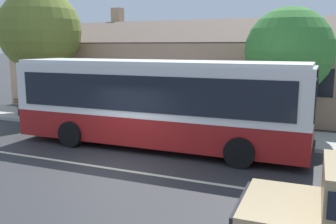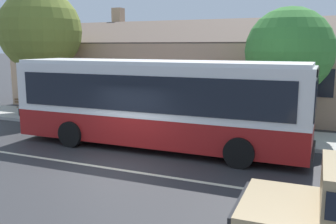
% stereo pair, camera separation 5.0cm
% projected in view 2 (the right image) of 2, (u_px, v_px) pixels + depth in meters
% --- Properties ---
extents(ground_plane, '(300.00, 300.00, 0.00)m').
position_uv_depth(ground_plane, '(109.00, 168.00, 11.92)').
color(ground_plane, '#2D2D30').
extents(sidewalk_far, '(60.00, 3.00, 0.15)m').
position_uv_depth(sidewalk_far, '(179.00, 128.00, 17.32)').
color(sidewalk_far, '#ADAAA3').
rests_on(sidewalk_far, ground).
extents(lane_divider_stripe, '(60.00, 0.16, 0.01)m').
position_uv_depth(lane_divider_stripe, '(109.00, 168.00, 11.92)').
color(lane_divider_stripe, beige).
rests_on(lane_divider_stripe, ground).
extents(community_building, '(22.85, 9.10, 6.51)m').
position_uv_depth(community_building, '(194.00, 73.00, 24.21)').
color(community_building, tan).
rests_on(community_building, ground).
extents(transit_bus, '(11.27, 2.86, 3.30)m').
position_uv_depth(transit_bus, '(157.00, 102.00, 14.09)').
color(transit_bus, maroon).
rests_on(transit_bus, ground).
extents(bench_by_building, '(1.77, 0.51, 0.94)m').
position_uv_depth(bench_by_building, '(31.00, 108.00, 19.86)').
color(bench_by_building, brown).
rests_on(bench_by_building, sidewalk_far).
extents(bench_down_street, '(1.87, 0.51, 0.94)m').
position_uv_depth(bench_down_street, '(94.00, 111.00, 18.90)').
color(bench_down_street, brown).
rests_on(bench_down_street, sidewalk_far).
extents(street_tree_primary, '(3.74, 3.74, 5.49)m').
position_uv_depth(street_tree_primary, '(287.00, 55.00, 16.14)').
color(street_tree_primary, '#4C3828').
rests_on(street_tree_primary, ground).
extents(street_tree_secondary, '(4.53, 4.53, 6.92)m').
position_uv_depth(street_tree_secondary, '(42.00, 34.00, 20.66)').
color(street_tree_secondary, '#4C3828').
rests_on(street_tree_secondary, ground).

